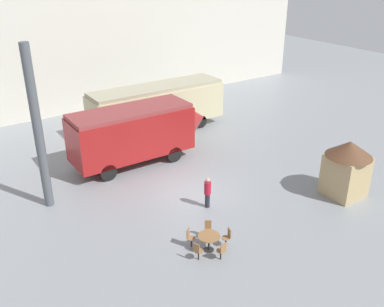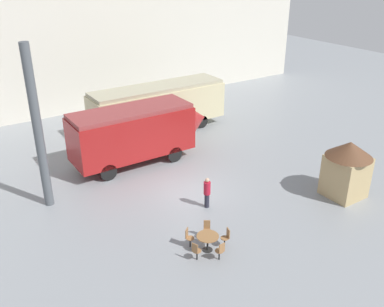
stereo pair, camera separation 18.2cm
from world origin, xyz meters
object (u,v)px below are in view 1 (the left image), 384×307
cafe_table_near (209,238)px  passenger_coach_vintage (157,105)px  cafe_chair_0 (222,250)px  visitor_person (208,192)px  ticket_kiosk (347,166)px  streamlined_locomotive (142,130)px

cafe_table_near → passenger_coach_vintage: bearing=69.1°
cafe_chair_0 → visitor_person: 4.14m
cafe_table_near → visitor_person: (1.95, 2.82, 0.29)m
cafe_table_near → ticket_kiosk: size_ratio=0.31×
streamlined_locomotive → visitor_person: (0.13, -6.50, -1.11)m
passenger_coach_vintage → ticket_kiosk: size_ratio=3.19×
passenger_coach_vintage → streamlined_locomotive: (-3.15, -3.71, 0.06)m
ticket_kiosk → visitor_person: bearing=155.9°
streamlined_locomotive → ticket_kiosk: streamlined_locomotive is taller
cafe_chair_0 → cafe_table_near: bearing=-0.0°
visitor_person → ticket_kiosk: 7.23m
cafe_table_near → streamlined_locomotive: bearing=78.9°
streamlined_locomotive → passenger_coach_vintage: bearing=49.6°
visitor_person → ticket_kiosk: (6.56, -2.93, 0.80)m
passenger_coach_vintage → streamlined_locomotive: 4.87m
cafe_table_near → ticket_kiosk: bearing=-0.8°
visitor_person → ticket_kiosk: ticket_kiosk is taller
passenger_coach_vintage → cafe_table_near: 14.00m
streamlined_locomotive → cafe_table_near: streamlined_locomotive is taller
ticket_kiosk → passenger_coach_vintage: bearing=105.1°
streamlined_locomotive → cafe_table_near: size_ratio=9.26×
cafe_table_near → visitor_person: 3.43m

